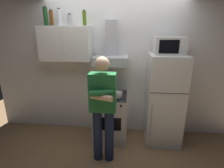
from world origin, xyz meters
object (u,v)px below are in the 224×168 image
object	(u,v)px
refrigerator	(164,100)
stove_oven	(111,117)
bottle_olive_oil	(84,18)
bottle_vodka_clear	(59,18)
upper_cabinet	(66,44)
bottle_beer_brown	(51,18)
cooking_pot	(117,95)
bottle_canister_steel	(70,20)
range_hood	(111,53)
bottle_wine_green	(46,17)
person_standing	(103,107)
microwave	(169,46)

from	to	relation	value
refrigerator	stove_oven	bearing A→B (deg)	-179.96
bottle_olive_oil	bottle_vodka_clear	bearing A→B (deg)	-173.89
upper_cabinet	bottle_beer_brown	bearing A→B (deg)	171.00
cooking_pot	bottle_olive_oil	bearing A→B (deg)	154.68
stove_oven	bottle_canister_steel	bearing A→B (deg)	170.49
bottle_beer_brown	bottle_canister_steel	world-z (taller)	bottle_beer_brown
upper_cabinet	bottle_beer_brown	distance (m)	0.49
stove_oven	range_hood	bearing A→B (deg)	90.00
bottle_wine_green	bottle_canister_steel	xyz separation A→B (m)	(0.43, -0.01, -0.06)
refrigerator	bottle_olive_oil	bearing A→B (deg)	173.60
stove_oven	bottle_olive_oil	size ratio (longest dim) A/B	3.40
person_standing	microwave	bearing A→B (deg)	32.00
range_hood	bottle_beer_brown	xyz separation A→B (m)	(-1.04, 0.04, 0.58)
cooking_pot	bottle_vodka_clear	distance (m)	1.63
bottle_canister_steel	bottle_olive_oil	bearing A→B (deg)	9.80
upper_cabinet	microwave	distance (m)	1.75
refrigerator	bottle_wine_green	world-z (taller)	bottle_wine_green
bottle_olive_oil	bottle_beer_brown	world-z (taller)	bottle_beer_brown
microwave	person_standing	bearing A→B (deg)	-148.00
person_standing	bottle_wine_green	world-z (taller)	bottle_wine_green
upper_cabinet	bottle_wine_green	xyz separation A→B (m)	(-0.32, 0.01, 0.45)
upper_cabinet	person_standing	xyz separation A→B (m)	(0.75, -0.73, -0.85)
bottle_beer_brown	bottle_canister_steel	size ratio (longest dim) A/B	1.36
upper_cabinet	bottle_canister_steel	xyz separation A→B (m)	(0.10, -0.01, 0.39)
upper_cabinet	bottle_olive_oil	bearing A→B (deg)	5.52
microwave	cooking_pot	distance (m)	1.17
range_hood	person_standing	bearing A→B (deg)	-93.91
upper_cabinet	microwave	xyz separation A→B (m)	(1.75, -0.11, -0.01)
person_standing	bottle_wine_green	xyz separation A→B (m)	(-1.07, 0.74, 1.30)
stove_oven	refrigerator	size ratio (longest dim) A/B	0.55
range_hood	refrigerator	distance (m)	1.25
range_hood	bottle_vodka_clear	world-z (taller)	bottle_vodka_clear
cooking_pot	bottle_vodka_clear	size ratio (longest dim) A/B	0.99
upper_cabinet	bottle_olive_oil	distance (m)	0.54
bottle_olive_oil	microwave	bearing A→B (deg)	-5.66
upper_cabinet	refrigerator	xyz separation A→B (m)	(1.75, -0.12, -0.95)
cooking_pot	bottle_beer_brown	distance (m)	1.74
range_hood	bottle_olive_oil	xyz separation A→B (m)	(-0.46, 0.03, 0.57)
range_hood	microwave	world-z (taller)	range_hood
upper_cabinet	bottle_vodka_clear	size ratio (longest dim) A/B	3.19
bottle_beer_brown	person_standing	bearing A→B (deg)	-37.85
cooking_pot	bottle_olive_oil	world-z (taller)	bottle_olive_oil
bottle_wine_green	bottle_canister_steel	distance (m)	0.43
bottle_vodka_clear	cooking_pot	bearing A→B (deg)	-13.03
bottle_olive_oil	bottle_beer_brown	distance (m)	0.58
bottle_vodka_clear	stove_oven	bearing A→B (deg)	-7.40
upper_cabinet	range_hood	distance (m)	0.81
bottle_wine_green	bottle_olive_oil	bearing A→B (deg)	2.37
person_standing	range_hood	bearing A→B (deg)	86.09
upper_cabinet	range_hood	world-z (taller)	range_hood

